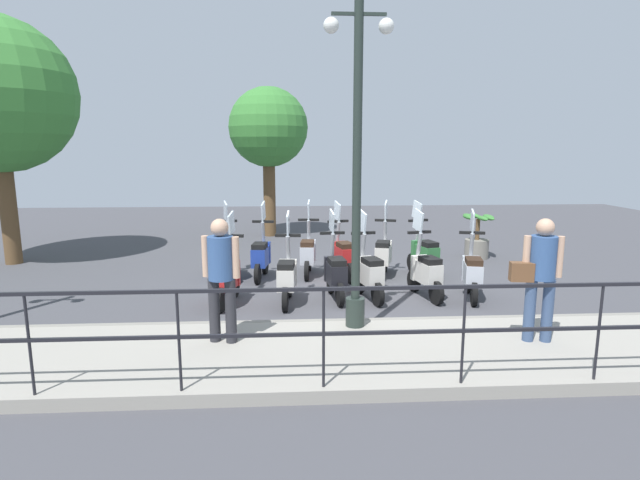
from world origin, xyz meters
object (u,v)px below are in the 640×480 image
scooter_far_2 (342,255)px  scooter_far_3 (308,253)px  scooter_near_4 (287,276)px  scooter_near_3 (335,272)px  scooter_far_4 (261,255)px  scooter_far_5 (229,255)px  scooter_near_1 (425,271)px  scooter_far_0 (424,253)px  scooter_far_1 (383,254)px  pedestrian_distant (221,271)px  lamp_post_near (357,183)px  pedestrian_with_bag (540,271)px  potted_palm (477,240)px  scooter_near_5 (228,277)px  tree_distant (268,129)px  scooter_near_2 (369,272)px  scooter_near_0 (472,272)px

scooter_far_2 → scooter_far_3: size_ratio=1.00×
scooter_near_4 → scooter_far_2: same height
scooter_near_3 → scooter_far_4: same height
scooter_far_4 → scooter_far_5: size_ratio=1.00×
scooter_near_1 → scooter_far_0: bearing=-27.0°
scooter_near_3 → scooter_far_1: 1.90m
pedestrian_distant → scooter_far_5: pedestrian_distant is taller
pedestrian_distant → scooter_near_4: bearing=172.5°
scooter_far_0 → lamp_post_near: bearing=134.2°
scooter_near_4 → scooter_far_4: same height
scooter_near_4 → scooter_far_1: 2.62m
scooter_far_1 → scooter_far_3: bearing=100.3°
scooter_far_0 → pedestrian_with_bag: bearing=169.8°
potted_palm → pedestrian_with_bag: bearing=166.6°
pedestrian_distant → potted_palm: size_ratio=1.50×
scooter_near_5 → lamp_post_near: bearing=-119.8°
scooter_far_1 → scooter_far_5: bearing=105.0°
tree_distant → scooter_near_4: bearing=-175.4°
pedestrian_distant → scooter_far_1: size_ratio=1.03×
scooter_near_3 → scooter_far_0: bearing=-59.2°
scooter_far_4 → scooter_far_5: (0.11, 0.65, 0.00)m
pedestrian_with_bag → scooter_near_2: 3.05m
scooter_far_1 → scooter_near_1: bearing=-147.0°
scooter_near_2 → scooter_far_3: 1.99m
scooter_far_2 → scooter_far_4: 1.64m
scooter_near_5 → pedestrian_with_bag: bearing=-109.5°
scooter_far_0 → scooter_near_5: bearing=97.7°
pedestrian_with_bag → tree_distant: tree_distant is taller
scooter_far_3 → scooter_near_5: bearing=148.7°
pedestrian_distant → scooter_near_3: bearing=157.9°
lamp_post_near → scooter_near_4: bearing=31.9°
tree_distant → scooter_near_3: bearing=-168.3°
scooter_near_4 → scooter_near_2: bearing=-78.6°
scooter_near_5 → scooter_far_1: 3.41m
scooter_far_1 → scooter_far_3: size_ratio=1.00×
potted_palm → scooter_near_0: scooter_near_0 is taller
pedestrian_with_bag → scooter_far_5: size_ratio=1.03×
scooter_near_2 → scooter_near_5: 2.41m
scooter_near_1 → scooter_far_0: (1.49, -0.38, 0.00)m
scooter_near_0 → scooter_far_1: size_ratio=1.00×
scooter_far_3 → scooter_far_5: 1.60m
tree_distant → scooter_near_5: bearing=176.3°
scooter_near_5 → scooter_far_0: (1.67, -3.79, 0.00)m
scooter_far_2 → scooter_far_0: bearing=-103.4°
scooter_far_4 → scooter_far_1: bearing=-81.9°
pedestrian_with_bag → scooter_far_2: bearing=37.2°
lamp_post_near → scooter_near_0: 3.23m
scooter_near_1 → scooter_far_4: bearing=50.2°
scooter_far_2 → scooter_near_0: bearing=-141.4°
scooter_near_4 → scooter_far_5: 2.16m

